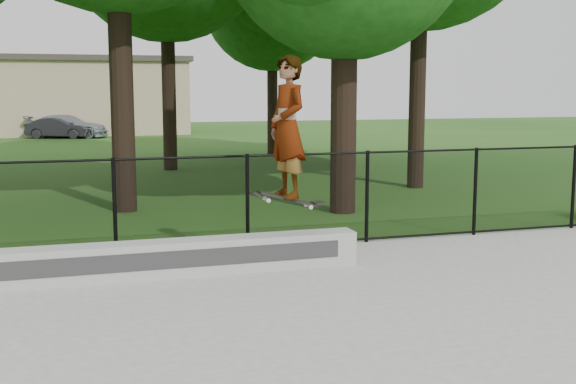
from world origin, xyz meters
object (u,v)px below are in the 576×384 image
(car_b, at_px, (59,128))
(skater_airborne, at_px, (288,129))
(grind_ledge, at_px, (153,259))
(car_c, at_px, (67,126))

(car_b, xyz_separation_m, skater_airborne, (3.19, -29.59, 1.48))
(grind_ledge, height_order, car_b, car_b)
(grind_ledge, distance_m, car_c, 29.74)
(skater_airborne, bearing_deg, car_c, 95.24)
(skater_airborne, bearing_deg, grind_ledge, 173.79)
(car_c, xyz_separation_m, skater_airborne, (2.74, -29.92, 1.42))
(grind_ledge, distance_m, car_b, 29.42)
(car_c, relative_size, skater_airborne, 1.78)
(grind_ledge, bearing_deg, skater_airborne, -6.21)
(car_c, distance_m, skater_airborne, 30.08)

